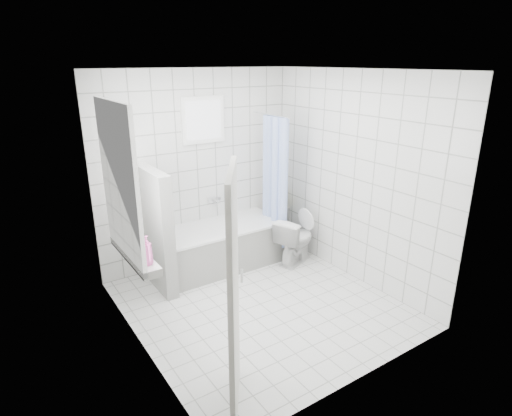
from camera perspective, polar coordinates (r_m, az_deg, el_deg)
ground at (r=5.10m, az=0.57°, el=-12.68°), size 3.00×3.00×0.00m
ceiling at (r=4.33m, az=0.69°, el=17.98°), size 3.00×3.00×0.00m
wall_back at (r=5.80m, az=-7.80°, el=5.13°), size 2.80×0.02×2.60m
wall_front at (r=3.50m, az=14.69°, el=-4.94°), size 2.80×0.02×2.60m
wall_left at (r=3.97m, az=-16.30°, el=-2.12°), size 0.02×3.00×2.60m
wall_right at (r=5.43m, az=12.94°, el=3.85°), size 0.02×3.00×2.60m
window_left at (r=4.17m, az=-17.39°, el=3.11°), size 0.01×0.90×1.40m
window_back at (r=5.68m, az=-6.97°, el=11.55°), size 0.50×0.01×0.50m
window_sill at (r=4.43m, az=-15.89°, el=-6.01°), size 0.18×1.02×0.08m
door at (r=3.28m, az=-2.99°, el=-11.90°), size 0.48×0.69×2.00m
bathtub at (r=5.86m, az=-4.72°, el=-5.05°), size 1.70×0.77×0.58m
partition_wall at (r=5.30m, az=-13.24°, el=-2.84°), size 0.15×0.85×1.50m
tiled_ledge at (r=6.62m, az=2.64°, el=-2.23°), size 0.40×0.24×0.55m
toilet at (r=5.96m, az=5.26°, el=-4.24°), size 0.74×0.58×0.66m
curtain_rod at (r=5.79m, az=1.91°, el=12.32°), size 0.02×0.80×0.02m
shower_curtain at (r=5.86m, az=2.56°, el=3.42°), size 0.14×0.48×1.78m
tub_faucet at (r=5.98m, az=-5.60°, el=1.17°), size 0.18×0.06×0.06m
sill_bottles at (r=4.25m, az=-15.33°, el=-4.86°), size 0.15×0.76×0.28m
ledge_bottles at (r=6.47m, az=2.90°, el=0.92°), size 0.20×0.19×0.25m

